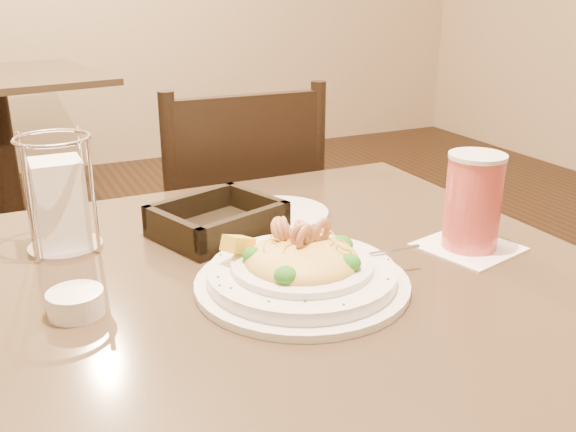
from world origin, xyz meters
name	(u,v)px	position (x,y,z in m)	size (l,w,h in m)	color
main_table	(293,408)	(0.00, 0.00, 0.51)	(0.90, 0.90, 0.75)	black
dining_chair_near	(233,245)	(0.16, 0.70, 0.50)	(0.43, 0.43, 0.93)	black
pasta_bowl	(302,269)	(-0.01, -0.05, 0.78)	(0.33, 0.30, 0.10)	white
drink_glass	(473,203)	(0.29, -0.04, 0.83)	(0.16, 0.16, 0.15)	white
bread_basket	(217,223)	(-0.05, 0.19, 0.77)	(0.23, 0.21, 0.05)	black
napkin_caddy	(60,201)	(-0.29, 0.23, 0.83)	(0.11, 0.11, 0.18)	silver
side_plate	(279,214)	(0.08, 0.22, 0.76)	(0.18, 0.18, 0.01)	white
butter_ramekin	(76,303)	(-0.30, 0.01, 0.77)	(0.07, 0.07, 0.03)	white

